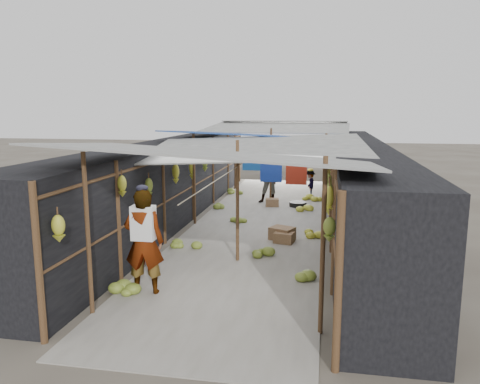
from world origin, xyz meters
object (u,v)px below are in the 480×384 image
Objects in this scene: shopper_blue at (271,178)px; vendor_seated at (310,184)px; crate_near at (282,234)px; black_basin at (298,204)px; vendor_elderly at (144,242)px.

shopper_blue is 1.76× the size of vendor_seated.
crate_near is 0.31× the size of shopper_blue.
vendor_seated is at bearing 109.39° from crate_near.
vendor_elderly reaches higher than black_basin.
vendor_elderly is at bearing -105.63° from black_basin.
black_basin is 1.89m from vendor_seated.
vendor_seated is at bearing 41.86° from shopper_blue.
shopper_blue reaches higher than crate_near.
black_basin is 0.32× the size of shopper_blue.
vendor_seated reaches higher than black_basin.
crate_near is 0.97× the size of black_basin.
crate_near is 4.42m from vendor_elderly.
vendor_seated is (1.30, 1.36, -0.38)m from shopper_blue.
vendor_elderly reaches higher than shopper_blue.
vendor_seated is (0.33, 1.82, 0.42)m from black_basin.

